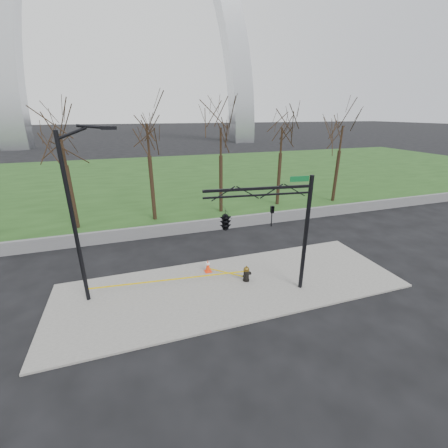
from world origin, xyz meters
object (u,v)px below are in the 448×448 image
object	(u,v)px
fire_hydrant	(246,274)
street_light	(77,210)
traffic_cone	(208,266)
traffic_signal_mast	(242,218)

from	to	relation	value
fire_hydrant	street_light	size ratio (longest dim) A/B	0.11
fire_hydrant	traffic_cone	size ratio (longest dim) A/B	1.22
fire_hydrant	traffic_signal_mast	world-z (taller)	traffic_signal_mast
traffic_cone	street_light	distance (m)	7.40
traffic_cone	street_light	bearing A→B (deg)	-172.88
traffic_cone	traffic_signal_mast	distance (m)	4.64
street_light	traffic_cone	bearing A→B (deg)	13.24
traffic_cone	traffic_signal_mast	world-z (taller)	traffic_signal_mast
fire_hydrant	street_light	bearing A→B (deg)	157.72
fire_hydrant	traffic_cone	distance (m)	2.33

